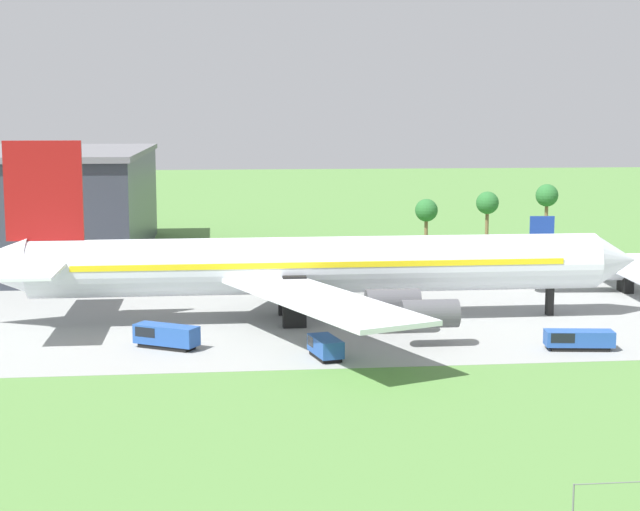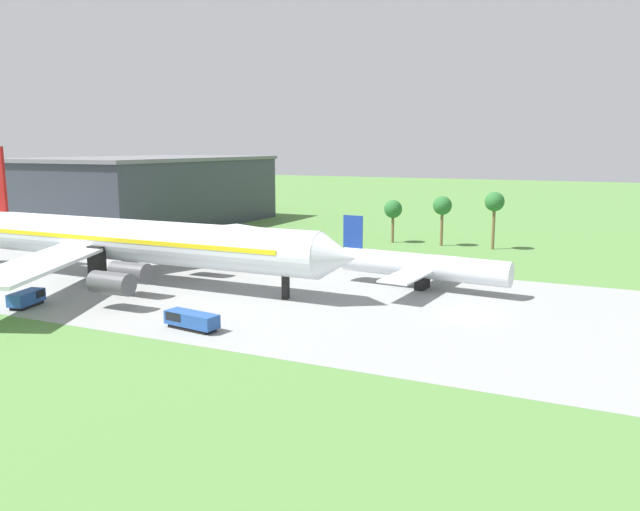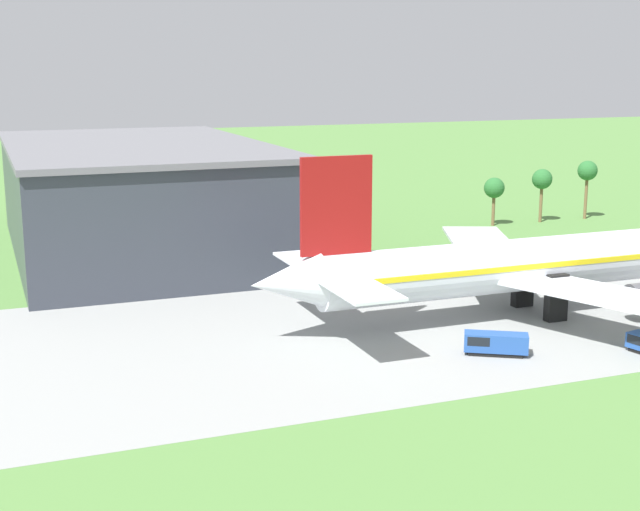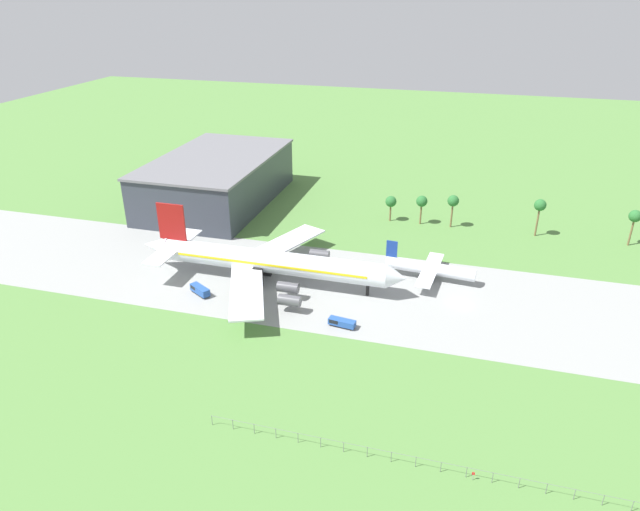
# 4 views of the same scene
# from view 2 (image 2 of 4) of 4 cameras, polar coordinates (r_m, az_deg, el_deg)

# --- Properties ---
(ground_plane) EXTENTS (600.00, 600.00, 0.00)m
(ground_plane) POSITION_cam_2_polar(r_m,az_deg,el_deg) (73.18, 13.45, -5.38)
(ground_plane) COLOR #517F3D
(taxiway_strip) EXTENTS (320.00, 44.00, 0.02)m
(taxiway_strip) POSITION_cam_2_polar(r_m,az_deg,el_deg) (73.18, 13.45, -5.37)
(taxiway_strip) COLOR gray
(taxiway_strip) RESTS_ON ground_plane
(jet_airliner) EXTENTS (71.83, 56.45, 18.99)m
(jet_airliner) POSITION_cam_2_polar(r_m,az_deg,el_deg) (92.98, -17.68, 1.36)
(jet_airliner) COLOR silver
(jet_airliner) RESTS_ON ground_plane
(regional_aircraft) EXTENTS (23.78, 21.33, 9.40)m
(regional_aircraft) POSITION_cam_2_polar(r_m,az_deg,el_deg) (84.82, 9.30, -0.99)
(regional_aircraft) COLOR silver
(regional_aircraft) RESTS_ON ground_plane
(baggage_tug) EXTENTS (6.45, 2.82, 1.82)m
(baggage_tug) POSITION_cam_2_polar(r_m,az_deg,el_deg) (67.34, -11.81, -5.77)
(baggage_tug) COLOR black
(baggage_tug) RESTS_ON ground_plane
(fuel_truck) EXTENTS (2.93, 4.90, 1.89)m
(fuel_truck) POSITION_cam_2_polar(r_m,az_deg,el_deg) (82.82, -25.18, -3.53)
(fuel_truck) COLOR black
(fuel_truck) RESTS_ON ground_plane
(terminal_building) EXTENTS (36.72, 61.20, 16.47)m
(terminal_building) POSITION_cam_2_polar(r_m,az_deg,el_deg) (156.45, -15.32, 5.67)
(terminal_building) COLOR #333842
(terminal_building) RESTS_ON ground_plane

